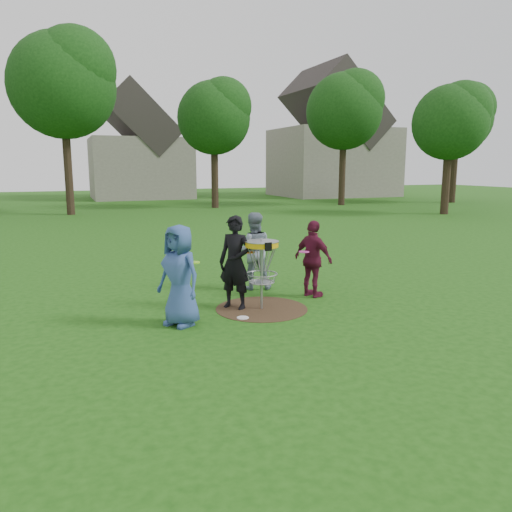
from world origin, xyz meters
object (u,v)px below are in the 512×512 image
object	(u,v)px
player_grey	(253,251)
disc_golf_basket	(262,258)
player_blue	(180,276)
player_maroon	(313,259)
player_black	(235,262)

from	to	relation	value
player_grey	disc_golf_basket	distance (m)	1.65
player_blue	player_maroon	xyz separation A→B (m)	(3.06, 0.86, -0.07)
disc_golf_basket	player_grey	bearing A→B (deg)	74.59
player_blue	player_grey	size ratio (longest dim) A/B	1.02
player_blue	disc_golf_basket	distance (m)	1.75
player_black	player_maroon	xyz separation A→B (m)	(1.82, 0.22, -0.09)
player_black	player_maroon	distance (m)	1.84
player_maroon	player_black	bearing A→B (deg)	73.94
player_maroon	disc_golf_basket	xyz separation A→B (m)	(-1.36, -0.47, 0.20)
player_blue	player_maroon	bearing A→B (deg)	72.25
player_blue	player_black	bearing A→B (deg)	84.05
disc_golf_basket	player_black	bearing A→B (deg)	151.42
player_black	disc_golf_basket	xyz separation A→B (m)	(0.46, -0.25, 0.11)
player_blue	player_black	size ratio (longest dim) A/B	0.97
player_black	player_grey	distance (m)	1.60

